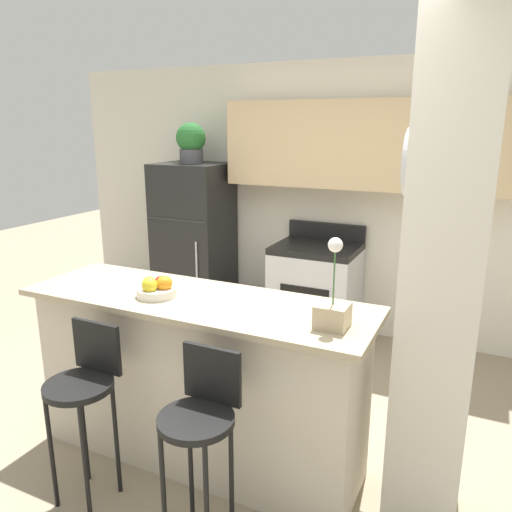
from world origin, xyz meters
name	(u,v)px	position (x,y,z in m)	size (l,w,h in m)	color
ground_plane	(200,454)	(0.00, 0.00, 0.00)	(14.00, 14.00, 0.00)	gray
wall_back	(339,178)	(0.16, 2.25, 1.50)	(5.60, 0.38, 2.55)	silver
pillar_right	(442,279)	(1.29, 0.13, 1.28)	(0.38, 0.32, 2.55)	silver
counter_bar	(198,379)	(0.00, 0.00, 0.52)	(2.07, 0.66, 1.03)	beige
refrigerator	(194,243)	(-1.25, 1.96, 0.80)	(0.69, 0.63, 1.61)	black
stove_range	(315,292)	(0.06, 1.98, 0.46)	(0.76, 0.62, 1.07)	silver
bar_stool_left	(84,387)	(-0.35, -0.54, 0.66)	(0.36, 0.36, 0.98)	black
bar_stool_right	(201,421)	(0.35, -0.54, 0.66)	(0.36, 0.36, 0.98)	black
potted_plant_on_fridge	(191,142)	(-1.25, 1.96, 1.81)	(0.29, 0.29, 0.39)	#4C4C51
orchid_vase	(333,308)	(0.83, -0.08, 1.13)	(0.15, 0.15, 0.45)	tan
fruit_bowl	(156,288)	(-0.21, -0.07, 1.08)	(0.23, 0.23, 0.12)	silver
trash_bin	(234,314)	(-0.69, 1.76, 0.19)	(0.28, 0.28, 0.38)	black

